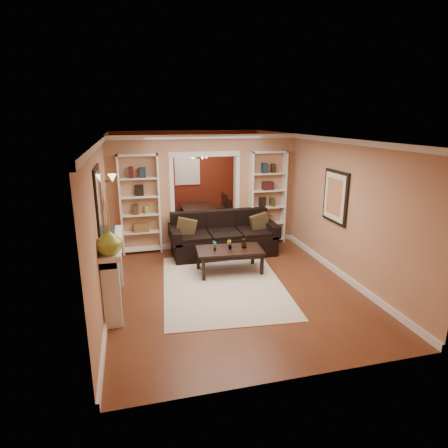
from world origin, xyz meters
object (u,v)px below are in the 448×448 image
object	(u,v)px
bookshelf_left	(140,205)
bookshelf_right	(267,198)
sofa	(224,234)
fireplace	(114,273)
coffee_table	(229,261)
dining_table	(200,217)

from	to	relation	value
bookshelf_left	bookshelf_right	distance (m)	3.10
sofa	fireplace	world-z (taller)	fireplace
sofa	bookshelf_right	bearing A→B (deg)	24.54
sofa	coffee_table	distance (m)	1.11
sofa	dining_table	xyz separation A→B (m)	(-0.14, 2.30, -0.18)
fireplace	bookshelf_right	bearing A→B (deg)	34.80
dining_table	bookshelf_left	bearing A→B (deg)	135.42
sofa	fireplace	distance (m)	3.07
bookshelf_right	bookshelf_left	bearing A→B (deg)	180.00
bookshelf_left	sofa	bearing A→B (deg)	-17.59
coffee_table	sofa	bearing A→B (deg)	87.15
bookshelf_right	dining_table	distance (m)	2.38
fireplace	sofa	bearing A→B (deg)	39.45
sofa	coffee_table	xyz separation A→B (m)	(-0.15, -1.08, -0.23)
coffee_table	fireplace	bearing A→B (deg)	-153.76
bookshelf_left	dining_table	bearing A→B (deg)	45.42
dining_table	coffee_table	bearing A→B (deg)	179.82
bookshelf_right	fireplace	distance (m)	4.47
bookshelf_left	fireplace	world-z (taller)	bookshelf_left
coffee_table	bookshelf_left	xyz separation A→B (m)	(-1.68, 1.66, 0.90)
bookshelf_left	bookshelf_right	world-z (taller)	same
sofa	coffee_table	world-z (taller)	sofa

